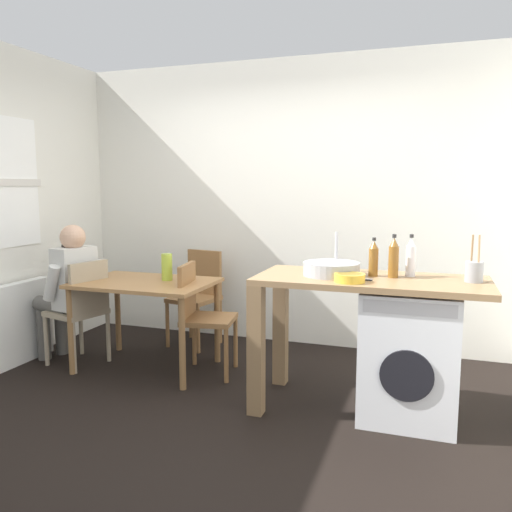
# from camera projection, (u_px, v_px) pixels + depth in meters

# --- Properties ---
(ground_plane) EXTENTS (5.46, 5.46, 0.00)m
(ground_plane) POSITION_uv_depth(u_px,v_px,m) (220.00, 411.00, 3.51)
(ground_plane) COLOR black
(wall_back) EXTENTS (4.60, 0.10, 2.70)m
(wall_back) POSITION_uv_depth(u_px,v_px,m) (289.00, 204.00, 4.97)
(wall_back) COLOR silver
(wall_back) RESTS_ON ground_plane
(radiator) EXTENTS (0.10, 0.80, 0.70)m
(radiator) POSITION_uv_depth(u_px,v_px,m) (14.00, 325.00, 4.40)
(radiator) COLOR white
(radiator) RESTS_ON ground_plane
(dining_table) EXTENTS (1.10, 0.76, 0.74)m
(dining_table) POSITION_uv_depth(u_px,v_px,m) (145.00, 293.00, 4.28)
(dining_table) COLOR #9E7042
(dining_table) RESTS_ON ground_plane
(chair_person_seat) EXTENTS (0.48, 0.48, 0.90)m
(chair_person_seat) POSITION_uv_depth(u_px,v_px,m) (82.00, 307.00, 4.36)
(chair_person_seat) COLOR gray
(chair_person_seat) RESTS_ON ground_plane
(chair_opposite) EXTENTS (0.46, 0.46, 0.90)m
(chair_opposite) POSITION_uv_depth(u_px,v_px,m) (200.00, 312.00, 4.18)
(chair_opposite) COLOR olive
(chair_opposite) RESTS_ON ground_plane
(chair_spare_by_wall) EXTENTS (0.47, 0.47, 0.90)m
(chair_spare_by_wall) POSITION_uv_depth(u_px,v_px,m) (198.00, 292.00, 4.99)
(chair_spare_by_wall) COLOR olive
(chair_spare_by_wall) RESTS_ON ground_plane
(seated_person) EXTENTS (0.54, 0.54, 1.20)m
(seated_person) POSITION_uv_depth(u_px,v_px,m) (69.00, 286.00, 4.43)
(seated_person) COLOR #595651
(seated_person) RESTS_ON ground_plane
(kitchen_counter) EXTENTS (1.50, 0.68, 0.92)m
(kitchen_counter) POSITION_uv_depth(u_px,v_px,m) (338.00, 299.00, 3.50)
(kitchen_counter) COLOR olive
(kitchen_counter) RESTS_ON ground_plane
(washing_machine) EXTENTS (0.60, 0.61, 0.86)m
(washing_machine) POSITION_uv_depth(u_px,v_px,m) (409.00, 354.00, 3.39)
(washing_machine) COLOR silver
(washing_machine) RESTS_ON ground_plane
(sink_basin) EXTENTS (0.38, 0.38, 0.09)m
(sink_basin) POSITION_uv_depth(u_px,v_px,m) (331.00, 269.00, 3.48)
(sink_basin) COLOR #9EA0A5
(sink_basin) RESTS_ON kitchen_counter
(tap) EXTENTS (0.02, 0.02, 0.28)m
(tap) POSITION_uv_depth(u_px,v_px,m) (336.00, 252.00, 3.64)
(tap) COLOR #B2B2B7
(tap) RESTS_ON kitchen_counter
(bottle_tall_green) EXTENTS (0.06, 0.06, 0.26)m
(bottle_tall_green) POSITION_uv_depth(u_px,v_px,m) (373.00, 259.00, 3.45)
(bottle_tall_green) COLOR brown
(bottle_tall_green) RESTS_ON kitchen_counter
(bottle_squat_brown) EXTENTS (0.07, 0.07, 0.29)m
(bottle_squat_brown) POSITION_uv_depth(u_px,v_px,m) (394.00, 258.00, 3.40)
(bottle_squat_brown) COLOR brown
(bottle_squat_brown) RESTS_ON kitchen_counter
(bottle_clear_small) EXTENTS (0.06, 0.06, 0.28)m
(bottle_clear_small) POSITION_uv_depth(u_px,v_px,m) (411.00, 257.00, 3.44)
(bottle_clear_small) COLOR silver
(bottle_clear_small) RESTS_ON kitchen_counter
(mixing_bowl) EXTENTS (0.19, 0.19, 0.05)m
(mixing_bowl) POSITION_uv_depth(u_px,v_px,m) (350.00, 277.00, 3.25)
(mixing_bowl) COLOR gold
(mixing_bowl) RESTS_ON kitchen_counter
(utensil_crock) EXTENTS (0.11, 0.11, 0.30)m
(utensil_crock) POSITION_uv_depth(u_px,v_px,m) (474.00, 271.00, 3.24)
(utensil_crock) COLOR gray
(utensil_crock) RESTS_ON kitchen_counter
(vase) EXTENTS (0.09, 0.09, 0.22)m
(vase) POSITION_uv_depth(u_px,v_px,m) (167.00, 267.00, 4.30)
(vase) COLOR #A8C63D
(vase) RESTS_ON dining_table
(scissors) EXTENTS (0.15, 0.06, 0.01)m
(scissors) POSITION_uv_depth(u_px,v_px,m) (361.00, 279.00, 3.33)
(scissors) COLOR #B2B2B7
(scissors) RESTS_ON kitchen_counter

